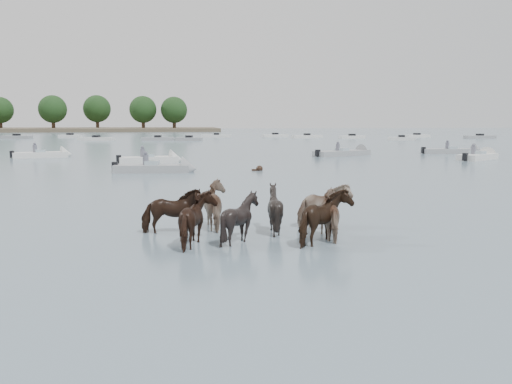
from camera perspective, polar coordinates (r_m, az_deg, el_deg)
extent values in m
plane|color=#4D626E|center=(15.40, 3.59, -4.42)|extent=(400.00, 400.00, 0.00)
imported|color=black|center=(15.47, -9.01, -2.24)|extent=(1.76, 0.89, 1.44)
imported|color=#7B6654|center=(16.20, -3.89, -1.53)|extent=(1.89, 1.98, 1.54)
imported|color=black|center=(15.53, 1.98, -2.00)|extent=(1.82, 1.81, 1.50)
imported|color=gray|center=(16.43, 7.27, -1.64)|extent=(1.85, 1.29, 1.43)
imported|color=black|center=(13.89, -6.04, -3.19)|extent=(1.49, 1.67, 1.50)
imported|color=black|center=(14.18, -1.71, -3.01)|extent=(1.44, 1.31, 1.46)
imported|color=black|center=(14.10, 7.35, -2.98)|extent=(1.89, 1.86, 1.54)
imported|color=gray|center=(14.93, 8.51, -2.58)|extent=(1.69, 1.80, 1.44)
sphere|color=black|center=(34.40, 0.37, 2.50)|extent=(0.44, 0.44, 0.44)
cube|color=black|center=(34.37, -0.04, 2.32)|extent=(0.50, 0.22, 0.18)
cube|color=silver|center=(41.49, -11.46, 3.34)|extent=(4.60, 2.43, 0.55)
cone|color=silver|center=(41.87, -8.50, 3.45)|extent=(1.20, 1.75, 1.60)
cube|color=#99ADB7|center=(41.46, -11.47, 3.82)|extent=(1.01, 1.26, 0.35)
cube|color=black|center=(41.20, -14.47, 3.43)|extent=(0.41, 0.41, 0.60)
cylinder|color=#595966|center=(41.47, -12.03, 4.09)|extent=(0.36, 0.36, 0.70)
sphere|color=#595966|center=(41.45, -12.05, 4.71)|extent=(0.24, 0.24, 0.24)
cube|color=gray|center=(34.01, -11.01, 2.43)|extent=(4.79, 2.14, 0.55)
cone|color=gray|center=(33.72, -7.12, 2.47)|extent=(1.08, 1.70, 1.60)
cube|color=#99ADB7|center=(33.98, -11.03, 3.02)|extent=(0.93, 1.21, 0.35)
cube|color=black|center=(34.44, -14.83, 2.63)|extent=(0.39, 0.39, 0.60)
cylinder|color=#595966|center=(33.98, -11.71, 3.34)|extent=(0.36, 0.36, 0.70)
sphere|color=#595966|center=(33.95, -11.73, 4.10)|extent=(0.24, 0.24, 0.24)
cube|color=gray|center=(49.59, 9.17, 4.08)|extent=(5.95, 3.94, 0.55)
cone|color=gray|center=(51.63, 11.53, 4.16)|extent=(1.50, 1.83, 1.60)
cube|color=#99ADB7|center=(49.57, 9.18, 4.48)|extent=(1.20, 1.35, 0.35)
cube|color=black|center=(47.64, 6.62, 4.16)|extent=(0.47, 0.47, 0.60)
cylinder|color=#595966|center=(49.44, 8.74, 4.72)|extent=(0.36, 0.36, 0.70)
sphere|color=#595966|center=(49.42, 8.75, 5.24)|extent=(0.24, 0.24, 0.24)
cube|color=silver|center=(47.60, 22.60, 3.44)|extent=(4.64, 3.94, 0.55)
cone|color=silver|center=(49.70, 23.64, 3.54)|extent=(1.66, 1.83, 1.60)
cube|color=#99ADB7|center=(47.58, 22.62, 3.86)|extent=(1.30, 1.38, 0.35)
cube|color=black|center=(45.51, 21.47, 3.52)|extent=(0.49, 0.49, 0.60)
cylinder|color=#595966|center=(47.36, 22.22, 4.11)|extent=(0.36, 0.36, 0.70)
sphere|color=#595966|center=(47.34, 22.25, 4.66)|extent=(0.24, 0.24, 0.24)
cube|color=gray|center=(55.61, 20.11, 4.09)|extent=(5.62, 2.04, 0.55)
cone|color=gray|center=(56.79, 22.65, 4.03)|extent=(1.03, 1.67, 1.60)
cube|color=#99ADB7|center=(55.59, 20.13, 4.45)|extent=(0.89, 1.18, 0.35)
cube|color=black|center=(54.53, 17.47, 4.30)|extent=(0.38, 0.38, 0.60)
cylinder|color=#595966|center=(55.39, 19.77, 4.66)|extent=(0.36, 0.36, 0.70)
sphere|color=#595966|center=(55.37, 19.80, 5.13)|extent=(0.24, 0.24, 0.24)
cube|color=silver|center=(50.36, -22.09, 3.67)|extent=(4.75, 2.97, 0.55)
cone|color=silver|center=(50.63, -19.57, 3.81)|extent=(1.37, 1.81, 1.60)
cube|color=#99ADB7|center=(50.34, -22.11, 4.07)|extent=(1.12, 1.32, 0.35)
cube|color=black|center=(50.18, -24.64, 3.69)|extent=(0.44, 0.44, 0.60)
cylinder|color=#595966|center=(50.43, -22.57, 4.28)|extent=(0.36, 0.36, 0.70)
sphere|color=#595966|center=(50.41, -22.59, 4.79)|extent=(0.24, 0.24, 0.24)
cube|color=gray|center=(104.87, -24.22, 5.36)|extent=(5.76, 3.37, 0.60)
cube|color=black|center=(104.86, -24.24, 5.57)|extent=(1.29, 1.29, 0.50)
cube|color=silver|center=(106.08, -19.27, 5.62)|extent=(4.37, 2.77, 0.60)
cube|color=black|center=(106.07, -19.28, 5.83)|extent=(1.27, 1.27, 0.50)
cube|color=silver|center=(89.89, -16.70, 5.44)|extent=(6.01, 3.30, 0.60)
cube|color=black|center=(89.88, -16.71, 5.68)|extent=(1.27, 1.27, 0.50)
cube|color=gray|center=(87.72, -10.44, 5.58)|extent=(5.29, 2.39, 0.60)
cube|color=black|center=(87.71, -10.45, 5.83)|extent=(1.16, 1.16, 0.50)
cube|color=gray|center=(85.95, -7.17, 5.61)|extent=(4.37, 2.68, 0.60)
cube|color=black|center=(85.93, -7.17, 5.86)|extent=(1.26, 1.26, 0.50)
cube|color=silver|center=(101.31, -4.24, 5.95)|extent=(5.60, 2.32, 0.60)
cube|color=black|center=(101.30, -4.24, 6.17)|extent=(1.14, 1.14, 0.50)
cube|color=silver|center=(103.46, 2.06, 6.00)|extent=(5.18, 2.39, 0.60)
cube|color=black|center=(103.45, 2.06, 6.21)|extent=(1.17, 1.17, 0.50)
cube|color=silver|center=(98.90, 5.47, 5.90)|extent=(5.75, 2.28, 0.60)
cube|color=black|center=(98.89, 5.48, 6.12)|extent=(1.13, 1.13, 0.50)
cube|color=silver|center=(96.86, 10.23, 5.77)|extent=(4.66, 1.93, 0.60)
cube|color=black|center=(96.85, 10.23, 6.00)|extent=(1.09, 1.09, 0.50)
cube|color=silver|center=(90.40, 15.29, 5.50)|extent=(4.48, 2.76, 0.60)
cube|color=black|center=(90.39, 15.30, 5.74)|extent=(1.27, 1.27, 0.50)
cube|color=silver|center=(105.71, 16.82, 5.72)|extent=(6.02, 3.65, 0.60)
cube|color=black|center=(105.70, 16.83, 5.92)|extent=(1.31, 1.31, 0.50)
cube|color=gray|center=(104.34, 22.81, 5.43)|extent=(5.89, 1.96, 0.60)
cube|color=black|center=(104.33, 22.82, 5.64)|extent=(1.08, 1.08, 0.50)
cylinder|color=#382619|center=(173.70, -25.63, 6.43)|extent=(1.00, 1.00, 3.43)
sphere|color=black|center=(173.72, -25.72, 7.90)|extent=(7.63, 7.63, 7.63)
cylinder|color=#382619|center=(164.73, -20.84, 6.67)|extent=(1.00, 1.00, 3.55)
sphere|color=black|center=(164.76, -20.92, 8.28)|extent=(7.89, 7.89, 7.89)
cylinder|color=#382619|center=(173.11, -16.58, 6.91)|extent=(1.00, 1.00, 3.74)
sphere|color=black|center=(173.14, -16.64, 8.53)|extent=(8.32, 8.32, 8.32)
cylinder|color=#382619|center=(161.34, -11.95, 6.99)|extent=(1.00, 1.00, 3.54)
sphere|color=black|center=(161.36, -12.00, 8.63)|extent=(7.86, 7.86, 7.86)
cylinder|color=#382619|center=(160.34, -8.73, 7.05)|extent=(1.00, 1.00, 3.47)
sphere|color=black|center=(160.36, -8.76, 8.67)|extent=(7.72, 7.72, 7.72)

